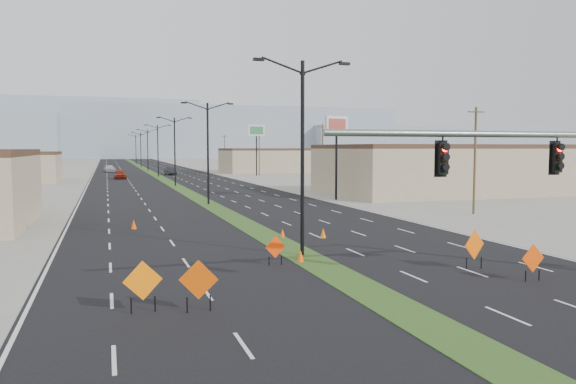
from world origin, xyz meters
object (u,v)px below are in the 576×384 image
object	(u,v)px
car_mid	(170,171)
construction_sign_2	(275,248)
streetlight_3	(158,149)
cone_3	(134,224)
streetlight_0	(302,151)
pole_sign_east_near	(337,132)
car_far	(110,169)
streetlight_5	(141,148)
car_left	(120,174)
streetlight_4	(148,149)
cone_0	(301,256)
construction_sign_3	(474,246)
streetlight_2	(175,149)
construction_sign_4	(533,260)
construction_sign_0	(143,282)
cone_1	(323,233)
pole_sign_east_far	(256,134)
streetlight_1	(208,150)
cone_2	(283,233)
streetlight_6	(136,148)
construction_sign_1	(198,281)

from	to	relation	value
car_mid	construction_sign_2	world-z (taller)	car_mid
streetlight_3	cone_3	bearing A→B (deg)	-96.29
streetlight_0	pole_sign_east_near	distance (m)	31.99
car_far	cone_3	size ratio (longest dim) A/B	7.92
streetlight_5	construction_sign_2	world-z (taller)	streetlight_5
streetlight_0	car_left	bearing A→B (deg)	95.26
streetlight_5	car_far	xyz separation A→B (m)	(-8.87, -31.51, -4.63)
streetlight_4	cone_0	distance (m)	113.66
streetlight_0	construction_sign_2	world-z (taller)	streetlight_0
construction_sign_3	construction_sign_2	bearing A→B (deg)	138.60
cone_0	construction_sign_3	bearing A→B (deg)	-29.01
streetlight_2	streetlight_5	distance (m)	84.00
construction_sign_4	cone_3	bearing A→B (deg)	121.56
construction_sign_3	cone_3	xyz separation A→B (m)	(-14.35, 18.12, -0.75)
construction_sign_3	construction_sign_0	bearing A→B (deg)	171.01
streetlight_2	construction_sign_0	size ratio (longest dim) A/B	5.56
construction_sign_0	cone_3	size ratio (longest dim) A/B	2.64
streetlight_2	construction_sign_2	bearing A→B (deg)	-91.98
construction_sign_3	cone_1	xyz separation A→B (m)	(-3.31, 10.55, -0.77)
pole_sign_east_far	streetlight_1	bearing A→B (deg)	-100.93
car_left	cone_3	distance (m)	65.84
cone_2	cone_3	size ratio (longest dim) A/B	0.85
streetlight_6	car_mid	bearing A→B (deg)	-87.77
streetlight_2	construction_sign_2	distance (m)	58.03
streetlight_2	streetlight_4	world-z (taller)	same
streetlight_3	streetlight_5	distance (m)	56.00
pole_sign_east_near	pole_sign_east_far	distance (m)	54.45
construction_sign_1	construction_sign_3	world-z (taller)	construction_sign_3
streetlight_4	pole_sign_east_far	xyz separation A→B (m)	(19.40, -29.13, 2.97)
streetlight_4	cone_3	world-z (taller)	streetlight_4
construction_sign_4	cone_1	distance (m)	13.96
construction_sign_0	cone_3	xyz separation A→B (m)	(0.62, 20.48, -0.72)
construction_sign_2	cone_1	bearing A→B (deg)	39.51
car_far	pole_sign_east_far	bearing A→B (deg)	-49.09
streetlight_3	construction_sign_3	world-z (taller)	streetlight_3
cone_2	car_mid	bearing A→B (deg)	88.51
streetlight_6	pole_sign_east_far	world-z (taller)	pole_sign_east_far
construction_sign_4	cone_2	xyz separation A→B (m)	(-6.54, 14.21, -0.64)
streetlight_3	car_far	size ratio (longest dim) A/B	1.85
car_far	cone_2	distance (m)	102.97
pole_sign_east_near	cone_3	bearing A→B (deg)	-161.03
construction_sign_2	cone_3	world-z (taller)	construction_sign_2
construction_sign_1	streetlight_0	bearing A→B (deg)	68.58
car_mid	construction_sign_1	distance (m)	99.55
construction_sign_3	pole_sign_east_near	world-z (taller)	pole_sign_east_near
streetlight_4	pole_sign_east_far	distance (m)	35.12
cone_1	construction_sign_3	bearing A→B (deg)	-72.58
construction_sign_2	construction_sign_3	size ratio (longest dim) A/B	0.77
streetlight_0	pole_sign_east_far	bearing A→B (deg)	76.83
streetlight_1	construction_sign_3	distance (m)	34.38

